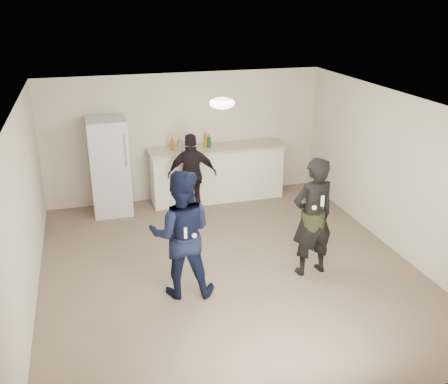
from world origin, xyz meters
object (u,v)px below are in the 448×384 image
object	(u,v)px
woman	(313,217)
spectator	(192,175)
fridge	(110,167)
shaker	(180,144)
man	(181,234)
counter	(217,174)

from	to	relation	value
woman	spectator	world-z (taller)	woman
fridge	shaker	distance (m)	1.41
fridge	man	distance (m)	3.18
shaker	woman	xyz separation A→B (m)	(1.27, -3.24, -0.28)
fridge	woman	distance (m)	4.06
shaker	counter	bearing A→B (deg)	-7.46
counter	shaker	size ratio (longest dim) A/B	15.29
spectator	woman	bearing A→B (deg)	124.91
fridge	shaker	size ratio (longest dim) A/B	10.59
counter	fridge	size ratio (longest dim) A/B	1.44
fridge	shaker	xyz separation A→B (m)	(1.37, 0.16, 0.28)
man	counter	bearing A→B (deg)	-100.14
shaker	man	size ratio (longest dim) A/B	0.09
fridge	spectator	distance (m)	1.54
fridge	spectator	bearing A→B (deg)	-19.29
man	woman	bearing A→B (deg)	-166.49
shaker	spectator	bearing A→B (deg)	-83.69
counter	man	distance (m)	3.46
man	shaker	bearing A→B (deg)	-88.20
shaker	man	xyz separation A→B (m)	(-0.65, -3.26, -0.28)
man	spectator	size ratio (longest dim) A/B	1.16
man	spectator	xyz separation A→B (m)	(0.72, 2.59, -0.12)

